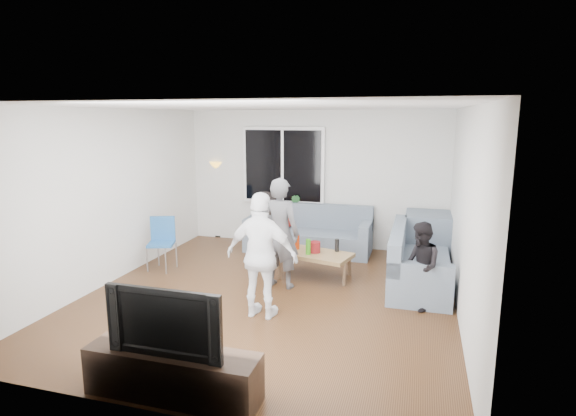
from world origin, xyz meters
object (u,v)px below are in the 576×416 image
(coffee_table, at_px, (315,265))
(side_chair, at_px, (161,244))
(sofa_back_section, at_px, (308,229))
(television, at_px, (170,318))
(spectator_back, at_px, (266,220))
(sofa_right_section, at_px, (420,257))
(tv_console, at_px, (173,374))
(floor_lamp, at_px, (218,200))
(player_left, at_px, (280,233))
(spectator_right, at_px, (420,266))
(player_right, at_px, (262,256))

(coffee_table, bearing_deg, side_chair, -172.38)
(sofa_back_section, height_order, coffee_table, sofa_back_section)
(television, bearing_deg, coffee_table, 81.22)
(coffee_table, height_order, spectator_back, spectator_back)
(sofa_right_section, relative_size, television, 1.86)
(sofa_right_section, height_order, tv_console, sofa_right_section)
(floor_lamp, height_order, player_left, player_left)
(spectator_right, bearing_deg, spectator_back, -142.13)
(side_chair, height_order, tv_console, side_chair)
(spectator_back, bearing_deg, floor_lamp, 141.32)
(sofa_right_section, bearing_deg, player_left, 107.57)
(floor_lamp, bearing_deg, sofa_back_section, -15.20)
(spectator_back, xyz_separation_m, television, (0.76, -4.80, 0.21))
(television, bearing_deg, sofa_back_section, 88.95)
(sofa_right_section, xyz_separation_m, player_left, (-1.98, -0.63, 0.39))
(sofa_right_section, bearing_deg, spectator_back, 66.05)
(sofa_back_section, relative_size, player_left, 1.42)
(tv_console, xyz_separation_m, television, (0.00, 0.00, 0.53))
(sofa_back_section, height_order, sofa_right_section, same)
(player_left, height_order, television, player_left)
(sofa_back_section, distance_m, coffee_table, 1.44)
(sofa_right_section, distance_m, spectator_right, 0.92)
(player_right, bearing_deg, sofa_back_section, -83.43)
(player_right, bearing_deg, player_left, -80.78)
(sofa_right_section, height_order, coffee_table, sofa_right_section)
(floor_lamp, relative_size, tv_console, 0.97)
(floor_lamp, bearing_deg, player_right, -58.08)
(coffee_table, distance_m, television, 3.50)
(side_chair, distance_m, spectator_right, 4.10)
(side_chair, bearing_deg, television, -76.83)
(spectator_right, bearing_deg, sofa_right_section, 165.18)
(side_chair, relative_size, spectator_right, 0.74)
(sofa_right_section, bearing_deg, spectator_right, -180.00)
(spectator_back, xyz_separation_m, tv_console, (0.76, -4.80, -0.32))
(coffee_table, bearing_deg, television, -98.78)
(floor_lamp, height_order, tv_console, floor_lamp)
(spectator_back, height_order, television, spectator_back)
(sofa_back_section, distance_m, television, 4.78)
(spectator_right, distance_m, television, 3.36)
(coffee_table, distance_m, player_left, 0.90)
(sofa_right_section, relative_size, side_chair, 2.33)
(side_chair, height_order, floor_lamp, floor_lamp)
(spectator_right, bearing_deg, floor_lamp, -138.44)
(sofa_back_section, relative_size, television, 2.14)
(player_left, bearing_deg, sofa_back_section, -79.15)
(floor_lamp, xyz_separation_m, tv_console, (1.97, -5.33, -0.56))
(coffee_table, bearing_deg, floor_lamp, 142.61)
(sofa_right_section, bearing_deg, side_chair, 96.27)
(sofa_right_section, height_order, player_right, player_right)
(side_chair, height_order, spectator_right, spectator_right)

